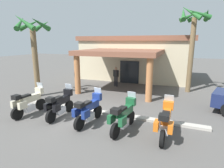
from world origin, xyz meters
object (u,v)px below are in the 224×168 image
at_px(motel_building, 136,57).
at_px(motorcycle_cream, 29,102).
at_px(motorcycle_blue, 89,110).
at_px(pedestrian, 116,75).
at_px(motorcycle_black, 60,104).
at_px(palm_tree_roadside, 33,40).
at_px(motorcycle_orange, 165,122).
at_px(motorcycle_green, 123,116).
at_px(palm_tree_near_portico, 193,31).

height_order(motel_building, motorcycle_cream, motel_building).
xyz_separation_m(motel_building, motorcycle_blue, (0.79, -11.85, -1.54)).
height_order(motel_building, pedestrian, motel_building).
bearing_deg(motorcycle_cream, motel_building, -9.24).
xyz_separation_m(motorcycle_black, palm_tree_roadside, (-3.92, 2.60, 3.27)).
xyz_separation_m(motel_building, motorcycle_cream, (-2.74, -12.03, -1.54)).
relative_size(motel_building, motorcycle_orange, 5.12).
relative_size(motorcycle_cream, motorcycle_green, 1.00).
height_order(motorcycle_cream, palm_tree_near_portico, palm_tree_near_portico).
xyz_separation_m(motorcycle_black, motorcycle_orange, (5.31, -0.15, 0.00)).
bearing_deg(motorcycle_green, motorcycle_orange, -79.16).
distance_m(motorcycle_black, motorcycle_orange, 5.31).
xyz_separation_m(motorcycle_cream, palm_tree_roadside, (-2.16, 2.93, 3.27)).
distance_m(motorcycle_cream, palm_tree_roadside, 4.89).
height_order(motorcycle_blue, motorcycle_green, same).
bearing_deg(pedestrian, motorcycle_cream, 166.33).
distance_m(motorcycle_green, palm_tree_roadside, 8.63).
bearing_deg(palm_tree_roadside, motorcycle_cream, -53.67).
distance_m(motorcycle_orange, palm_tree_roadside, 10.17).
relative_size(motorcycle_black, pedestrian, 1.30).
bearing_deg(palm_tree_near_portico, palm_tree_roadside, -152.56).
distance_m(motorcycle_green, palm_tree_near_portico, 9.38).
distance_m(motel_building, motorcycle_cream, 12.44).
height_order(motorcycle_blue, pedestrian, pedestrian).
relative_size(motorcycle_black, palm_tree_roadside, 0.39).
distance_m(motorcycle_black, motorcycle_green, 3.55).
xyz_separation_m(motorcycle_blue, pedestrian, (-1.45, 7.56, 0.28)).
bearing_deg(motorcycle_black, motorcycle_green, -94.78).
relative_size(motorcycle_black, motorcycle_blue, 1.00).
bearing_deg(palm_tree_near_portico, motorcycle_black, -128.27).
bearing_deg(motorcycle_orange, motel_building, 21.25).
bearing_deg(pedestrian, motorcycle_black, 178.96).
relative_size(motorcycle_cream, motorcycle_black, 1.00).
bearing_deg(motorcycle_orange, motorcycle_cream, 92.62).
distance_m(motorcycle_cream, motorcycle_black, 1.80).
bearing_deg(palm_tree_roadside, motorcycle_orange, -16.61).
bearing_deg(motorcycle_green, palm_tree_near_portico, -10.24).
xyz_separation_m(motorcycle_orange, palm_tree_near_portico, (0.89, 8.01, 3.92)).
relative_size(motel_building, motorcycle_green, 5.13).
height_order(motorcycle_cream, motorcycle_green, same).
distance_m(motel_building, motorcycle_green, 12.31).
bearing_deg(motorcycle_cream, motorcycle_blue, -83.49).
xyz_separation_m(motorcycle_green, palm_tree_roadside, (-7.46, 2.84, 3.27)).
height_order(motorcycle_black, palm_tree_near_portico, palm_tree_near_portico).
bearing_deg(motorcycle_blue, pedestrian, 16.47).
height_order(motorcycle_black, pedestrian, pedestrian).
height_order(motel_building, palm_tree_near_portico, palm_tree_near_portico).
bearing_deg(palm_tree_near_portico, motel_building, 143.64).
distance_m(motorcycle_blue, palm_tree_near_portico, 9.96).
bearing_deg(motorcycle_blue, palm_tree_near_portico, -23.33).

